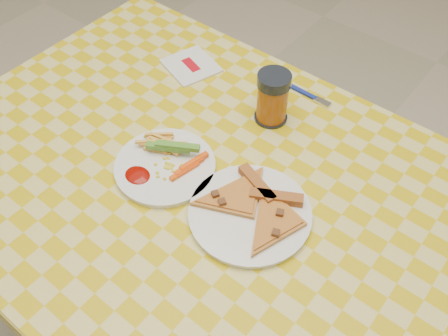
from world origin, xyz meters
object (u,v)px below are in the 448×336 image
(plate_right, at_px, (250,214))
(table, at_px, (210,205))
(plate_left, at_px, (165,167))
(drink_glass, at_px, (273,98))

(plate_right, bearing_deg, table, 174.33)
(table, xyz_separation_m, plate_left, (-0.10, -0.03, 0.08))
(plate_left, relative_size, drink_glass, 1.68)
(plate_left, relative_size, plate_right, 0.88)
(plate_right, distance_m, drink_glass, 0.29)
(plate_left, height_order, plate_right, same)
(table, height_order, plate_right, plate_right)
(table, bearing_deg, plate_left, -165.48)
(plate_left, bearing_deg, plate_right, 3.87)
(plate_right, bearing_deg, plate_left, -176.13)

